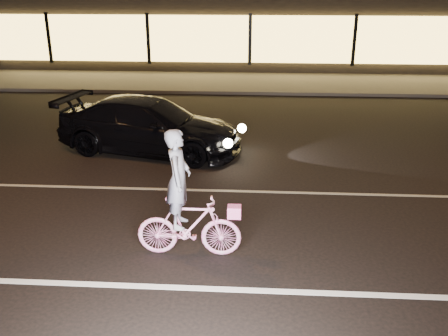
{
  "coord_description": "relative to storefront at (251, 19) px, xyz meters",
  "views": [
    {
      "loc": [
        0.3,
        -7.52,
        4.2
      ],
      "look_at": [
        -0.22,
        0.6,
        1.06
      ],
      "focal_mm": 40.0,
      "sensor_mm": 36.0,
      "label": 1
    }
  ],
  "objects": [
    {
      "name": "lane_stripe_near",
      "position": [
        0.0,
        -20.47,
        -2.14
      ],
      "size": [
        60.0,
        0.12,
        0.01
      ],
      "primitive_type": "cube",
      "color": "silver",
      "rests_on": "ground"
    },
    {
      "name": "storefront",
      "position": [
        0.0,
        0.0,
        0.0
      ],
      "size": [
        25.4,
        8.42,
        4.2
      ],
      "color": "black",
      "rests_on": "ground"
    },
    {
      "name": "sidewalk",
      "position": [
        0.0,
        -5.97,
        -2.09
      ],
      "size": [
        30.0,
        4.0,
        0.12
      ],
      "primitive_type": "cube",
      "color": "#383533",
      "rests_on": "ground"
    },
    {
      "name": "cyclist",
      "position": [
        -0.74,
        -19.53,
        -1.4
      ],
      "size": [
        1.67,
        0.57,
        2.1
      ],
      "rotation": [
        0.0,
        0.0,
        1.57
      ],
      "color": "#FF38A6",
      "rests_on": "ground"
    },
    {
      "name": "lane_stripe_far",
      "position": [
        0.0,
        -16.97,
        -2.14
      ],
      "size": [
        60.0,
        0.1,
        0.01
      ],
      "primitive_type": "cube",
      "color": "gray",
      "rests_on": "ground"
    },
    {
      "name": "ground",
      "position": [
        0.0,
        -18.97,
        -2.15
      ],
      "size": [
        90.0,
        90.0,
        0.0
      ],
      "primitive_type": "plane",
      "color": "black",
      "rests_on": "ground"
    },
    {
      "name": "sedan",
      "position": [
        -2.34,
        -14.56,
        -1.47
      ],
      "size": [
        4.98,
        2.91,
        1.36
      ],
      "rotation": [
        0.0,
        0.0,
        1.34
      ],
      "color": "black",
      "rests_on": "ground"
    }
  ]
}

